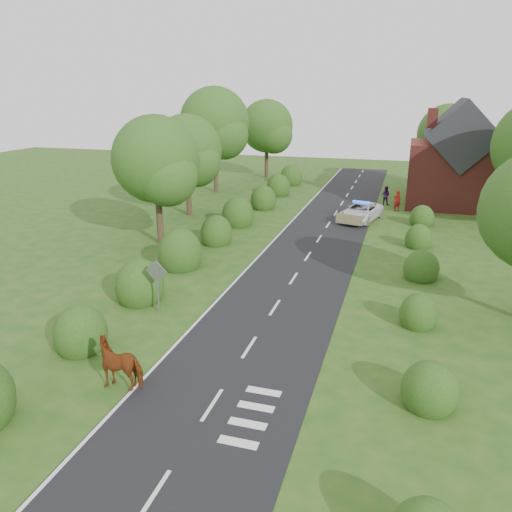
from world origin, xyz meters
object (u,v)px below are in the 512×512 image
(cow, at_px, (122,365))
(pedestrian_red, at_px, (397,201))
(pedestrian_purple, at_px, (386,195))
(road_sign, at_px, (157,279))
(police_van, at_px, (361,212))

(cow, height_order, pedestrian_red, pedestrian_red)
(cow, bearing_deg, pedestrian_purple, 161.36)
(cow, relative_size, pedestrian_red, 1.17)
(road_sign, relative_size, pedestrian_red, 1.45)
(police_van, bearing_deg, cow, -87.76)
(road_sign, distance_m, cow, 6.00)
(road_sign, xyz_separation_m, cow, (1.58, -5.72, -0.93))
(police_van, height_order, pedestrian_purple, pedestrian_purple)
(pedestrian_red, bearing_deg, road_sign, 40.90)
(police_van, distance_m, pedestrian_purple, 6.73)
(cow, xyz_separation_m, pedestrian_purple, (7.17, 32.39, 0.11))
(cow, relative_size, police_van, 0.38)
(cow, xyz_separation_m, police_van, (5.63, 25.84, -0.03))
(cow, relative_size, pedestrian_purple, 1.22)
(road_sign, xyz_separation_m, pedestrian_purple, (8.75, 26.68, -0.82))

